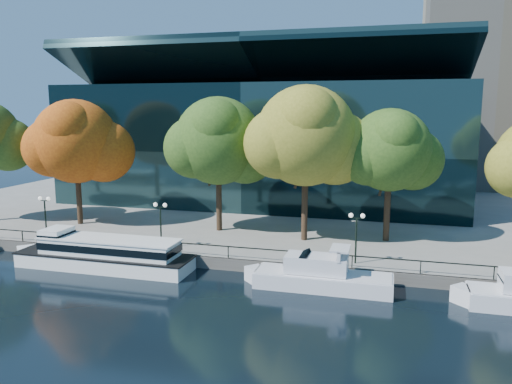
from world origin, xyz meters
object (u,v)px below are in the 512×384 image
(tree_2, at_px, (220,143))
(tree_4, at_px, (391,152))
(tour_boat, at_px, (100,252))
(tree_3, at_px, (308,138))
(lamp_2, at_px, (356,226))
(cruiser_near, at_px, (317,275))
(lamp_1, at_px, (160,215))
(tree_1, at_px, (77,143))
(lamp_0, at_px, (45,208))

(tree_2, distance_m, tree_4, 16.24)
(tour_boat, distance_m, tree_2, 15.46)
(tree_3, xyz_separation_m, tree_4, (7.34, 1.75, -1.24))
(tour_boat, relative_size, lamp_2, 4.08)
(cruiser_near, relative_size, tree_3, 0.78)
(tree_2, relative_size, lamp_1, 3.29)
(cruiser_near, xyz_separation_m, tree_1, (-26.58, 9.95, 8.55))
(tree_3, relative_size, lamp_0, 3.53)
(tree_1, bearing_deg, tree_3, -0.73)
(tour_boat, distance_m, tree_1, 15.45)
(tour_boat, distance_m, lamp_0, 9.12)
(tree_2, relative_size, tree_3, 0.93)
(tree_2, bearing_deg, cruiser_near, -44.38)
(lamp_2, bearing_deg, tree_3, 129.51)
(tree_2, bearing_deg, tree_4, 1.06)
(tree_4, relative_size, lamp_1, 3.01)
(tour_boat, height_order, lamp_1, lamp_1)
(lamp_2, bearing_deg, tree_4, 72.94)
(lamp_0, bearing_deg, tree_1, 95.21)
(tree_2, relative_size, tree_4, 1.09)
(tree_4, xyz_separation_m, lamp_2, (-2.38, -7.76, -5.24))
(tree_2, xyz_separation_m, tree_3, (8.89, -1.45, 0.69))
(lamp_1, height_order, lamp_2, same)
(tree_3, bearing_deg, tree_1, 179.27)
(lamp_0, xyz_separation_m, lamp_2, (28.51, 0.00, 0.00))
(tree_1, xyz_separation_m, tree_4, (31.46, 1.45, -0.32))
(lamp_0, bearing_deg, tree_2, 26.96)
(tree_2, xyz_separation_m, lamp_2, (13.85, -7.46, -5.80))
(tree_2, xyz_separation_m, tree_4, (16.23, 0.30, -0.55))
(cruiser_near, relative_size, lamp_1, 2.75)
(lamp_0, relative_size, lamp_1, 1.00)
(cruiser_near, relative_size, lamp_2, 2.75)
(tree_4, relative_size, lamp_2, 3.01)
(tree_3, height_order, lamp_0, tree_3)
(tree_3, xyz_separation_m, lamp_0, (-23.55, -6.01, -6.48))
(tree_1, distance_m, lamp_0, 8.44)
(cruiser_near, bearing_deg, tree_2, 135.62)
(tree_4, height_order, lamp_0, tree_4)
(cruiser_near, bearing_deg, tour_boat, 179.91)
(lamp_1, bearing_deg, lamp_0, 180.00)
(tree_3, xyz_separation_m, lamp_2, (4.95, -6.01, -6.48))
(cruiser_near, distance_m, tree_3, 13.73)
(lamp_0, distance_m, lamp_1, 11.76)
(cruiser_near, xyz_separation_m, lamp_0, (-26.00, 3.64, 2.98))
(tour_boat, bearing_deg, tree_3, 31.65)
(tree_4, xyz_separation_m, lamp_0, (-30.89, -7.76, -5.24))
(lamp_1, bearing_deg, tour_boat, -136.53)
(tour_boat, height_order, tree_1, tree_1)
(tree_1, bearing_deg, tree_4, 2.63)
(tour_boat, height_order, tree_3, tree_3)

